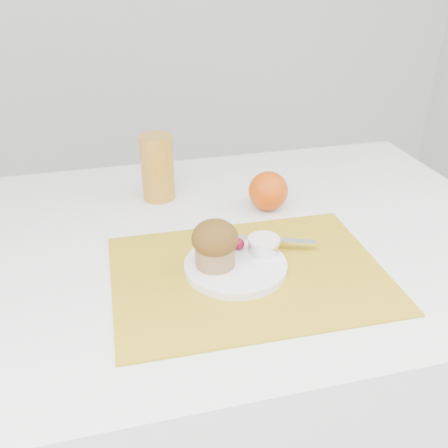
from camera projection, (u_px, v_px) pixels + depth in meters
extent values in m
cube|color=white|center=(217.00, 377.00, 1.14)|extent=(1.20, 0.80, 0.75)
cube|color=gold|center=(249.00, 273.00, 0.85)|extent=(0.46, 0.34, 0.00)
cylinder|color=white|center=(236.00, 266.00, 0.85)|extent=(0.20, 0.20, 0.01)
cylinder|color=silver|center=(264.00, 246.00, 0.87)|extent=(0.07, 0.07, 0.02)
cylinder|color=white|center=(264.00, 240.00, 0.87)|extent=(0.06, 0.06, 0.01)
ellipsoid|color=#600217|center=(238.00, 244.00, 0.88)|extent=(0.02, 0.02, 0.02)
ellipsoid|color=#57020F|center=(257.00, 243.00, 0.89)|extent=(0.02, 0.02, 0.02)
cube|color=white|center=(267.00, 240.00, 0.91)|extent=(0.17, 0.08, 0.00)
sphere|color=#D54C07|center=(268.00, 191.00, 1.04)|extent=(0.08, 0.08, 0.08)
cylinder|color=#BD8123|center=(157.00, 168.00, 1.07)|extent=(0.08, 0.08, 0.14)
cylinder|color=#A0734D|center=(215.00, 255.00, 0.83)|extent=(0.08, 0.08, 0.04)
ellipsoid|color=#38220A|center=(215.00, 238.00, 0.82)|extent=(0.08, 0.08, 0.06)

